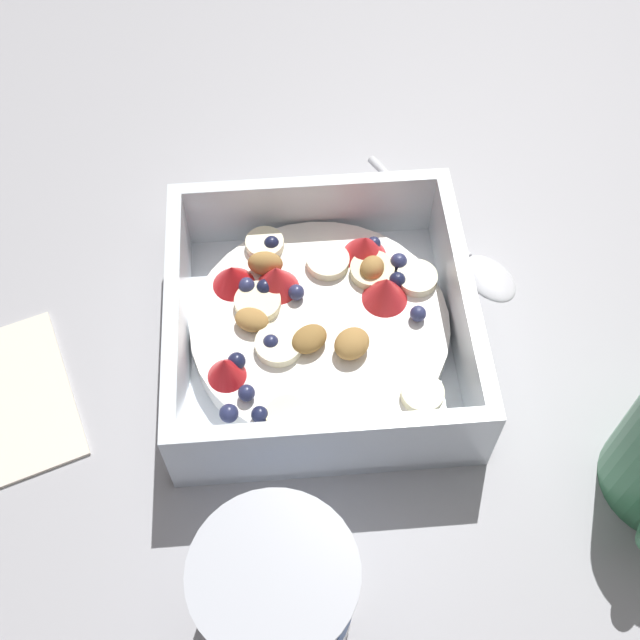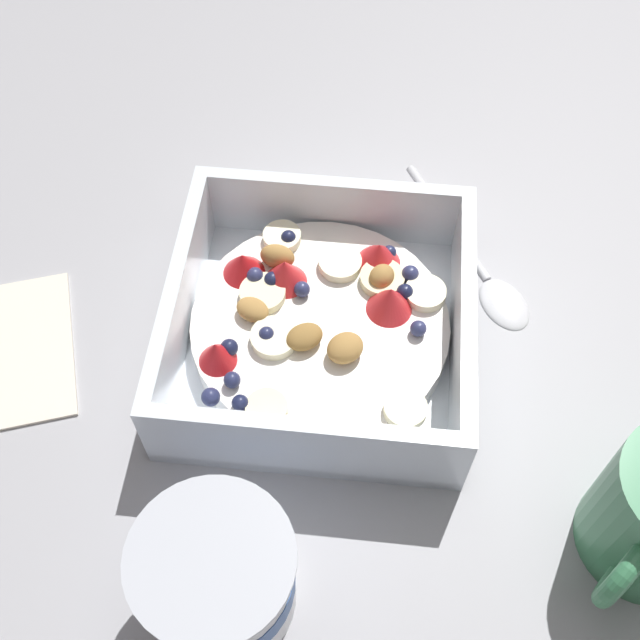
# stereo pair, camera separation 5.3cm
# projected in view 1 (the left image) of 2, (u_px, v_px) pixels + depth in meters

# --- Properties ---
(ground_plane) EXTENTS (2.40, 2.40, 0.00)m
(ground_plane) POSITION_uv_depth(u_px,v_px,m) (334.00, 356.00, 0.55)
(ground_plane) COLOR #9E9EA3
(fruit_bowl) EXTENTS (0.20, 0.20, 0.06)m
(fruit_bowl) POSITION_uv_depth(u_px,v_px,m) (319.00, 325.00, 0.54)
(fruit_bowl) COLOR white
(fruit_bowl) RESTS_ON ground
(spoon) EXTENTS (0.10, 0.16, 0.01)m
(spoon) POSITION_uv_depth(u_px,v_px,m) (467.00, 252.00, 0.60)
(spoon) COLOR silver
(spoon) RESTS_ON ground
(yogurt_cup) EXTENTS (0.09, 0.09, 0.08)m
(yogurt_cup) POSITION_uv_depth(u_px,v_px,m) (276.00, 591.00, 0.43)
(yogurt_cup) COLOR white
(yogurt_cup) RESTS_ON ground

